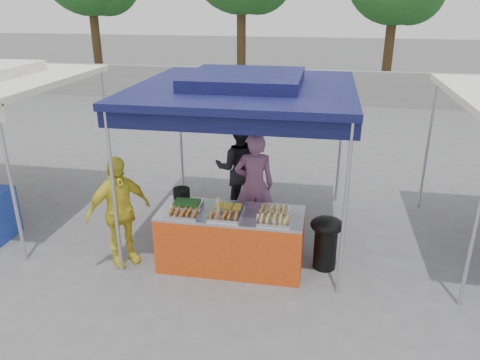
% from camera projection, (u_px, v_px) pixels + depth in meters
% --- Properties ---
extents(ground_plane, '(80.00, 80.00, 0.00)m').
position_uv_depth(ground_plane, '(233.00, 262.00, 6.83)').
color(ground_plane, '#5B5B5D').
extents(back_wall, '(40.00, 0.25, 1.20)m').
position_uv_depth(back_wall, '(292.00, 86.00, 16.67)').
color(back_wall, gray).
rests_on(back_wall, ground_plane).
extents(main_canopy, '(3.20, 3.20, 2.57)m').
position_uv_depth(main_canopy, '(245.00, 87.00, 6.84)').
color(main_canopy, silver).
rests_on(main_canopy, ground_plane).
extents(vendor_table, '(2.00, 0.80, 0.85)m').
position_uv_depth(vendor_table, '(231.00, 239.00, 6.58)').
color(vendor_table, '#C44111').
rests_on(vendor_table, ground_plane).
extents(food_tray_fl, '(0.42, 0.30, 0.07)m').
position_uv_depth(food_tray_fl, '(184.00, 214.00, 6.29)').
color(food_tray_fl, silver).
rests_on(food_tray_fl, vendor_table).
extents(food_tray_fm, '(0.42, 0.30, 0.07)m').
position_uv_depth(food_tray_fm, '(224.00, 216.00, 6.21)').
color(food_tray_fm, silver).
rests_on(food_tray_fm, vendor_table).
extents(food_tray_fr, '(0.42, 0.30, 0.07)m').
position_uv_depth(food_tray_fr, '(274.00, 221.00, 6.09)').
color(food_tray_fr, silver).
rests_on(food_tray_fr, vendor_table).
extents(food_tray_bl, '(0.42, 0.30, 0.07)m').
position_uv_depth(food_tray_bl, '(187.00, 204.00, 6.59)').
color(food_tray_bl, silver).
rests_on(food_tray_bl, vendor_table).
extents(food_tray_bm, '(0.42, 0.30, 0.07)m').
position_uv_depth(food_tray_bm, '(228.00, 207.00, 6.48)').
color(food_tray_bm, silver).
rests_on(food_tray_bm, vendor_table).
extents(food_tray_br, '(0.42, 0.30, 0.07)m').
position_uv_depth(food_tray_br, '(274.00, 211.00, 6.36)').
color(food_tray_br, silver).
rests_on(food_tray_br, vendor_table).
extents(cooking_pot, '(0.25, 0.25, 0.14)m').
position_uv_depth(cooking_pot, '(182.00, 193.00, 6.85)').
color(cooking_pot, black).
rests_on(cooking_pot, vendor_table).
extents(skewer_cup, '(0.09, 0.09, 0.11)m').
position_uv_depth(skewer_cup, '(218.00, 214.00, 6.24)').
color(skewer_cup, silver).
rests_on(skewer_cup, vendor_table).
extents(wok_burner, '(0.46, 0.46, 0.78)m').
position_uv_depth(wok_burner, '(326.00, 238.00, 6.53)').
color(wok_burner, black).
rests_on(wok_burner, ground_plane).
extents(crate_left, '(0.48, 0.34, 0.29)m').
position_uv_depth(crate_left, '(213.00, 231.00, 7.42)').
color(crate_left, '#1429A4').
rests_on(crate_left, ground_plane).
extents(crate_right, '(0.52, 0.36, 0.31)m').
position_uv_depth(crate_right, '(262.00, 240.00, 7.11)').
color(crate_right, '#1429A4').
rests_on(crate_right, ground_plane).
extents(crate_stacked, '(0.50, 0.35, 0.30)m').
position_uv_depth(crate_stacked, '(262.00, 222.00, 6.99)').
color(crate_stacked, '#1429A4').
rests_on(crate_stacked, crate_right).
extents(vendor_woman, '(0.70, 0.54, 1.70)m').
position_uv_depth(vendor_woman, '(254.00, 185.00, 7.32)').
color(vendor_woman, '#8B587B').
rests_on(vendor_woman, ground_plane).
extents(helper_man, '(0.92, 0.75, 1.76)m').
position_uv_depth(helper_man, '(240.00, 168.00, 7.96)').
color(helper_man, black).
rests_on(helper_man, ground_plane).
extents(customer_person, '(0.92, 0.97, 1.62)m').
position_uv_depth(customer_person, '(119.00, 212.00, 6.52)').
color(customer_person, yellow).
rests_on(customer_person, ground_plane).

